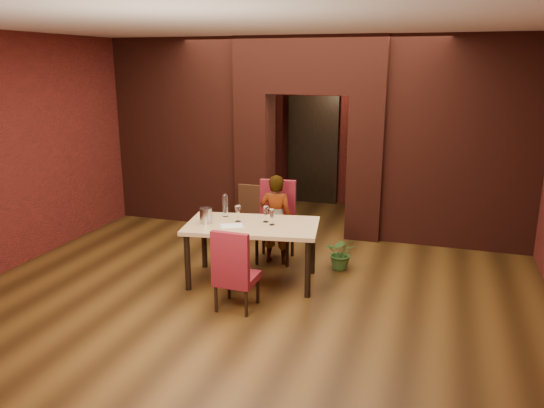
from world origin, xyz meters
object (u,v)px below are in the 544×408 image
at_px(chair_far, 275,222).
at_px(chair_near, 237,268).
at_px(water_bottle, 225,205).
at_px(person_seated, 276,219).
at_px(wine_glass_b, 266,214).
at_px(wine_bucket, 206,216).
at_px(wine_glass_a, 238,214).
at_px(wine_glass_c, 272,217).
at_px(dining_table, 252,253).
at_px(potted_plant, 342,253).

height_order(chair_far, chair_near, chair_far).
distance_m(chair_far, water_bottle, 0.87).
bearing_deg(person_seated, chair_near, 89.09).
relative_size(wine_glass_b, wine_bucket, 1.06).
bearing_deg(wine_glass_a, wine_glass_c, 0.27).
xyz_separation_m(chair_near, wine_glass_b, (0.04, 0.92, 0.40)).
bearing_deg(chair_near, dining_table, -81.87).
relative_size(dining_table, potted_plant, 3.56).
xyz_separation_m(dining_table, person_seated, (0.08, 0.75, 0.25)).
bearing_deg(wine_glass_a, wine_glass_b, 15.43).
bearing_deg(potted_plant, wine_bucket, -150.23).
bearing_deg(chair_far, potted_plant, -8.87).
bearing_deg(wine_bucket, chair_far, 56.95).
relative_size(chair_far, wine_glass_c, 5.65).
bearing_deg(wine_glass_c, dining_table, -170.61).
height_order(dining_table, chair_far, chair_far).
relative_size(wine_glass_a, wine_bucket, 1.08).
bearing_deg(chair_near, wine_bucket, -42.67).
relative_size(chair_near, wine_glass_a, 4.62).
xyz_separation_m(wine_glass_b, wine_bucket, (-0.72, -0.28, -0.01)).
height_order(person_seated, wine_glass_a, person_seated).
bearing_deg(chair_near, potted_plant, -119.67).
bearing_deg(chair_near, wine_glass_c, -99.55).
relative_size(chair_near, wine_glass_b, 4.71).
height_order(person_seated, wine_glass_c, person_seated).
relative_size(dining_table, chair_near, 1.71).
relative_size(chair_far, person_seated, 0.89).
bearing_deg(person_seated, wine_glass_c, 102.04).
distance_m(dining_table, person_seated, 0.79).
bearing_deg(wine_glass_b, chair_far, 97.68).
distance_m(water_bottle, potted_plant, 1.74).
relative_size(person_seated, wine_bucket, 6.52).
distance_m(person_seated, wine_glass_a, 0.81).
height_order(water_bottle, potted_plant, water_bottle).
bearing_deg(chair_near, wine_glass_b, -91.47).
distance_m(dining_table, wine_bucket, 0.77).
distance_m(chair_far, chair_near, 1.61).
bearing_deg(person_seated, wine_glass_b, 93.63).
bearing_deg(chair_far, chair_near, -94.65).
relative_size(person_seated, potted_plant, 2.73).
height_order(chair_far, wine_glass_a, chair_far).
bearing_deg(potted_plant, chair_near, -120.71).
bearing_deg(wine_glass_c, wine_bucket, -167.68).
distance_m(person_seated, potted_plant, 1.03).
xyz_separation_m(wine_glass_c, water_bottle, (-0.71, 0.17, 0.06)).
relative_size(chair_near, person_seated, 0.76).
height_order(person_seated, water_bottle, person_seated).
xyz_separation_m(chair_far, potted_plant, (0.98, -0.04, -0.34)).
distance_m(chair_far, potted_plant, 1.04).
xyz_separation_m(wine_glass_c, potted_plant, (0.78, 0.74, -0.65)).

